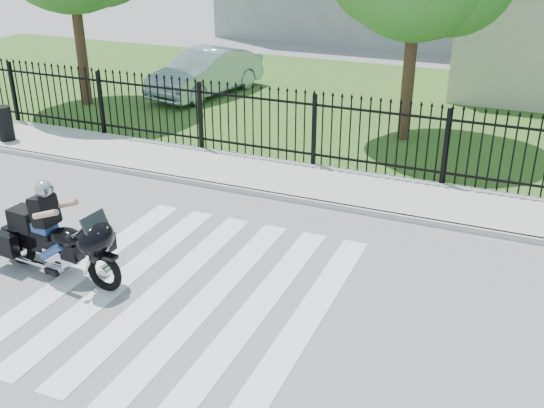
% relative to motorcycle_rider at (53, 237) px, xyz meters
% --- Properties ---
extents(ground, '(120.00, 120.00, 0.00)m').
position_rel_motorcycle_rider_xyz_m(ground, '(2.29, 0.29, -0.70)').
color(ground, slate).
rests_on(ground, ground).
extents(crosswalk, '(5.00, 5.50, 0.01)m').
position_rel_motorcycle_rider_xyz_m(crosswalk, '(2.29, 0.29, -0.70)').
color(crosswalk, silver).
rests_on(crosswalk, ground).
extents(sidewalk, '(40.00, 2.00, 0.12)m').
position_rel_motorcycle_rider_xyz_m(sidewalk, '(2.29, 5.29, -0.64)').
color(sidewalk, '#ADAAA3').
rests_on(sidewalk, ground).
extents(curb, '(40.00, 0.12, 0.12)m').
position_rel_motorcycle_rider_xyz_m(curb, '(2.29, 4.29, -0.64)').
color(curb, '#ADAAA3').
rests_on(curb, ground).
extents(grass_strip, '(40.00, 12.00, 0.02)m').
position_rel_motorcycle_rider_xyz_m(grass_strip, '(2.29, 12.29, -0.69)').
color(grass_strip, '#33591E').
rests_on(grass_strip, ground).
extents(iron_fence, '(26.00, 0.04, 1.80)m').
position_rel_motorcycle_rider_xyz_m(iron_fence, '(2.29, 6.29, 0.20)').
color(iron_fence, black).
rests_on(iron_fence, ground).
extents(motorcycle_rider, '(2.60, 0.94, 1.72)m').
position_rel_motorcycle_rider_xyz_m(motorcycle_rider, '(0.00, 0.00, 0.00)').
color(motorcycle_rider, black).
rests_on(motorcycle_rider, ground).
extents(parked_car, '(2.39, 4.67, 1.47)m').
position_rel_motorcycle_rider_xyz_m(parked_car, '(-3.28, 11.31, 0.05)').
color(parked_car, '#8EA3B2').
rests_on(parked_car, grass_strip).
extents(litter_bin, '(0.48, 0.48, 0.89)m').
position_rel_motorcycle_rider_xyz_m(litter_bin, '(-5.69, 4.81, -0.14)').
color(litter_bin, black).
rests_on(litter_bin, sidewalk).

